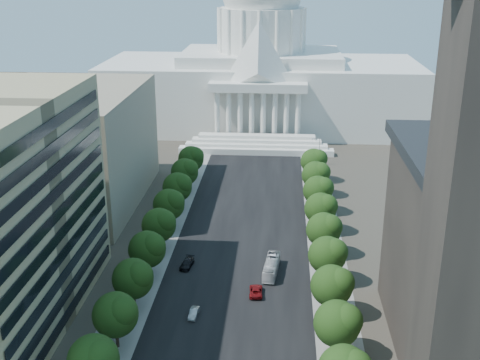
% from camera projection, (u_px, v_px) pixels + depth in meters
% --- Properties ---
extents(road_asphalt, '(30.00, 260.00, 0.01)m').
position_uv_depth(road_asphalt, '(245.00, 220.00, 149.82)').
color(road_asphalt, black).
rests_on(road_asphalt, ground).
extents(sidewalk_left, '(8.00, 260.00, 0.02)m').
position_uv_depth(sidewalk_left, '(170.00, 218.00, 151.08)').
color(sidewalk_left, gray).
rests_on(sidewalk_left, ground).
extents(sidewalk_right, '(8.00, 260.00, 0.02)m').
position_uv_depth(sidewalk_right, '(322.00, 223.00, 148.55)').
color(sidewalk_right, gray).
rests_on(sidewalk_right, ground).
extents(capitol, '(120.00, 56.00, 73.00)m').
position_uv_depth(capitol, '(261.00, 75.00, 232.14)').
color(capitol, white).
rests_on(capitol, ground).
extents(office_block_left_far, '(38.00, 52.00, 30.00)m').
position_uv_depth(office_block_left_far, '(65.00, 147.00, 157.33)').
color(office_block_left_far, gray).
rests_on(office_block_left_far, ground).
extents(tree_l_b, '(7.79, 7.60, 9.97)m').
position_uv_depth(tree_l_b, '(95.00, 359.00, 86.67)').
color(tree_l_b, '#33261C').
rests_on(tree_l_b, ground).
extents(tree_l_c, '(7.79, 7.60, 9.97)m').
position_uv_depth(tree_l_c, '(117.00, 314.00, 97.93)').
color(tree_l_c, '#33261C').
rests_on(tree_l_c, ground).
extents(tree_l_d, '(7.79, 7.60, 9.97)m').
position_uv_depth(tree_l_d, '(134.00, 278.00, 109.20)').
color(tree_l_d, '#33261C').
rests_on(tree_l_d, ground).
extents(tree_l_e, '(7.79, 7.60, 9.97)m').
position_uv_depth(tree_l_e, '(148.00, 249.00, 120.46)').
color(tree_l_e, '#33261C').
rests_on(tree_l_e, ground).
extents(tree_l_f, '(7.79, 7.60, 9.97)m').
position_uv_depth(tree_l_f, '(160.00, 224.00, 131.73)').
color(tree_l_f, '#33261C').
rests_on(tree_l_f, ground).
extents(tree_l_g, '(7.79, 7.60, 9.97)m').
position_uv_depth(tree_l_g, '(170.00, 204.00, 143.00)').
color(tree_l_g, '#33261C').
rests_on(tree_l_g, ground).
extents(tree_l_h, '(7.79, 7.60, 9.97)m').
position_uv_depth(tree_l_h, '(178.00, 186.00, 154.26)').
color(tree_l_h, '#33261C').
rests_on(tree_l_h, ground).
extents(tree_l_i, '(7.79, 7.60, 9.97)m').
position_uv_depth(tree_l_i, '(186.00, 171.00, 165.53)').
color(tree_l_i, '#33261C').
rests_on(tree_l_i, ground).
extents(tree_l_j, '(7.79, 7.60, 9.97)m').
position_uv_depth(tree_l_j, '(192.00, 158.00, 176.79)').
color(tree_l_j, '#33261C').
rests_on(tree_l_j, ground).
extents(tree_r_c, '(7.79, 7.60, 9.97)m').
position_uv_depth(tree_r_c, '(339.00, 323.00, 95.54)').
color(tree_r_c, '#33261C').
rests_on(tree_r_c, ground).
extents(tree_r_d, '(7.79, 7.60, 9.97)m').
position_uv_depth(tree_r_d, '(334.00, 285.00, 106.80)').
color(tree_r_d, '#33261C').
rests_on(tree_r_d, ground).
extents(tree_r_e, '(7.79, 7.60, 9.97)m').
position_uv_depth(tree_r_e, '(329.00, 254.00, 118.07)').
color(tree_r_e, '#33261C').
rests_on(tree_r_e, ground).
extents(tree_r_f, '(7.79, 7.60, 9.97)m').
position_uv_depth(tree_r_f, '(325.00, 229.00, 129.34)').
color(tree_r_f, '#33261C').
rests_on(tree_r_f, ground).
extents(tree_r_g, '(7.79, 7.60, 9.97)m').
position_uv_depth(tree_r_g, '(322.00, 208.00, 140.60)').
color(tree_r_g, '#33261C').
rests_on(tree_r_g, ground).
extents(tree_r_h, '(7.79, 7.60, 9.97)m').
position_uv_depth(tree_r_h, '(319.00, 190.00, 151.87)').
color(tree_r_h, '#33261C').
rests_on(tree_r_h, ground).
extents(tree_r_i, '(7.79, 7.60, 9.97)m').
position_uv_depth(tree_r_i, '(317.00, 174.00, 163.13)').
color(tree_r_i, '#33261C').
rests_on(tree_r_i, ground).
extents(tree_r_j, '(7.79, 7.60, 9.97)m').
position_uv_depth(tree_r_j, '(315.00, 161.00, 174.40)').
color(tree_r_j, '#33261C').
rests_on(tree_r_j, ground).
extents(streetlight_b, '(2.61, 0.44, 9.00)m').
position_uv_depth(streetlight_b, '(350.00, 329.00, 94.89)').
color(streetlight_b, gray).
rests_on(streetlight_b, ground).
extents(streetlight_c, '(2.61, 0.44, 9.00)m').
position_uv_depth(streetlight_c, '(337.00, 257.00, 118.36)').
color(streetlight_c, gray).
rests_on(streetlight_c, ground).
extents(streetlight_d, '(2.61, 0.44, 9.00)m').
position_uv_depth(streetlight_d, '(328.00, 209.00, 141.83)').
color(streetlight_d, gray).
rests_on(streetlight_d, ground).
extents(streetlight_e, '(2.61, 0.44, 9.00)m').
position_uv_depth(streetlight_e, '(322.00, 174.00, 165.30)').
color(streetlight_e, gray).
rests_on(streetlight_e, ground).
extents(streetlight_f, '(2.61, 0.44, 9.00)m').
position_uv_depth(streetlight_f, '(318.00, 148.00, 188.77)').
color(streetlight_f, gray).
rests_on(streetlight_f, ground).
extents(car_silver, '(1.75, 4.16, 1.34)m').
position_uv_depth(car_silver, '(194.00, 313.00, 108.72)').
color(car_silver, '#ACAFB3').
rests_on(car_silver, ground).
extents(car_red, '(2.67, 5.47, 1.50)m').
position_uv_depth(car_red, '(256.00, 291.00, 115.96)').
color(car_red, maroon).
rests_on(car_red, ground).
extents(car_dark_b, '(2.84, 5.52, 1.53)m').
position_uv_depth(car_dark_b, '(187.00, 264.00, 126.54)').
color(car_dark_b, black).
rests_on(car_dark_b, ground).
extents(city_bus, '(3.56, 10.85, 2.97)m').
position_uv_depth(city_bus, '(271.00, 267.00, 123.69)').
color(city_bus, silver).
rests_on(city_bus, ground).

